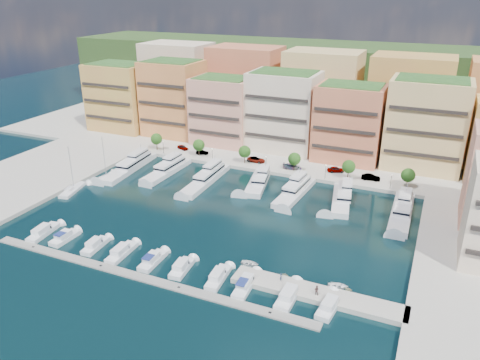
{
  "coord_description": "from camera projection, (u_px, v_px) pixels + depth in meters",
  "views": [
    {
      "loc": [
        45.46,
        -91.6,
        51.98
      ],
      "look_at": [
        1.04,
        9.43,
        6.0
      ],
      "focal_mm": 35.0,
      "sensor_mm": 36.0,
      "label": 1
    }
  ],
  "objects": [
    {
      "name": "ground",
      "position": [
        221.0,
        216.0,
        114.29
      ],
      "size": [
        400.0,
        400.0,
        0.0
      ],
      "primitive_type": "plane",
      "color": "black",
      "rests_on": "ground"
    },
    {
      "name": "north_quay",
      "position": [
        297.0,
        143.0,
        166.68
      ],
      "size": [
        220.0,
        64.0,
        2.0
      ],
      "primitive_type": "cube",
      "color": "#9E998E",
      "rests_on": "ground"
    },
    {
      "name": "west_quay",
      "position": [
        9.0,
        187.0,
        130.57
      ],
      "size": [
        34.0,
        76.0,
        2.0
      ],
      "primitive_type": "cube",
      "color": "#9E998E",
      "rests_on": "ground"
    },
    {
      "name": "hillside",
      "position": [
        329.0,
        112.0,
        207.24
      ],
      "size": [
        240.0,
        40.0,
        58.0
      ],
      "primitive_type": "cube",
      "color": "#193214",
      "rests_on": "ground"
    },
    {
      "name": "south_pontoon",
      "position": [
        139.0,
        277.0,
        90.06
      ],
      "size": [
        72.0,
        2.2,
        0.35
      ],
      "primitive_type": "cube",
      "color": "gray",
      "rests_on": "ground"
    },
    {
      "name": "finger_pier",
      "position": [
        317.0,
        296.0,
        84.55
      ],
      "size": [
        32.0,
        5.0,
        2.0
      ],
      "primitive_type": "cube",
      "color": "#9E998E",
      "rests_on": "ground"
    },
    {
      "name": "apartment_0",
      "position": [
        121.0,
        97.0,
        175.94
      ],
      "size": [
        22.0,
        16.5,
        24.8
      ],
      "color": "#BA7944",
      "rests_on": "north_quay"
    },
    {
      "name": "apartment_1",
      "position": [
        173.0,
        98.0,
        169.07
      ],
      "size": [
        20.0,
        16.5,
        26.8
      ],
      "color": "#DD8749",
      "rests_on": "north_quay"
    },
    {
      "name": "apartment_2",
      "position": [
        223.0,
        111.0,
        160.34
      ],
      "size": [
        20.0,
        15.5,
        22.8
      ],
      "color": "tan",
      "rests_on": "north_quay"
    },
    {
      "name": "apartment_3",
      "position": [
        284.0,
        111.0,
        153.66
      ],
      "size": [
        22.0,
        16.5,
        25.8
      ],
      "color": "beige",
      "rests_on": "north_quay"
    },
    {
      "name": "apartment_4",
      "position": [
        349.0,
        123.0,
        144.17
      ],
      "size": [
        20.0,
        15.5,
        23.8
      ],
      "color": "#D57450",
      "rests_on": "north_quay"
    },
    {
      "name": "apartment_5",
      "position": [
        426.0,
        124.0,
        137.11
      ],
      "size": [
        22.0,
        16.5,
        26.8
      ],
      "color": "tan",
      "rests_on": "north_quay"
    },
    {
      "name": "backblock_0",
      "position": [
        178.0,
        81.0,
        191.1
      ],
      "size": [
        26.0,
        18.0,
        30.0
      ],
      "primitive_type": "cube",
      "color": "beige",
      "rests_on": "north_quay"
    },
    {
      "name": "backblock_1",
      "position": [
        246.0,
        87.0,
        179.96
      ],
      "size": [
        26.0,
        18.0,
        30.0
      ],
      "primitive_type": "cube",
      "color": "#D57450",
      "rests_on": "north_quay"
    },
    {
      "name": "backblock_2",
      "position": [
        322.0,
        93.0,
        168.81
      ],
      "size": [
        26.0,
        18.0,
        30.0
      ],
      "primitive_type": "cube",
      "color": "tan",
      "rests_on": "north_quay"
    },
    {
      "name": "backblock_3",
      "position": [
        409.0,
        101.0,
        157.66
      ],
      "size": [
        26.0,
        18.0,
        30.0
      ],
      "primitive_type": "cube",
      "color": "#BA7944",
      "rests_on": "north_quay"
    },
    {
      "name": "tree_0",
      "position": [
        156.0,
        139.0,
        155.64
      ],
      "size": [
        3.8,
        3.8,
        5.65
      ],
      "color": "#473323",
      "rests_on": "north_quay"
    },
    {
      "name": "tree_1",
      "position": [
        199.0,
        145.0,
        149.69
      ],
      "size": [
        3.8,
        3.8,
        5.65
      ],
      "color": "#473323",
      "rests_on": "north_quay"
    },
    {
      "name": "tree_2",
      "position": [
        245.0,
        152.0,
        143.75
      ],
      "size": [
        3.8,
        3.8,
        5.65
      ],
      "color": "#473323",
      "rests_on": "north_quay"
    },
    {
      "name": "tree_3",
      "position": [
        294.0,
        159.0,
        137.8
      ],
      "size": [
        3.8,
        3.8,
        5.65
      ],
      "color": "#473323",
      "rests_on": "north_quay"
    },
    {
      "name": "tree_4",
      "position": [
        349.0,
        167.0,
        131.86
      ],
      "size": [
        3.8,
        3.8,
        5.65
      ],
      "color": "#473323",
      "rests_on": "north_quay"
    },
    {
      "name": "tree_5",
      "position": [
        408.0,
        175.0,
        125.91
      ],
      "size": [
        3.8,
        3.8,
        5.65
      ],
      "color": "#473323",
      "rests_on": "north_quay"
    },
    {
      "name": "lamppost_0",
      "position": [
        163.0,
        145.0,
        152.56
      ],
      "size": [
        0.3,
        0.3,
        4.2
      ],
      "color": "black",
      "rests_on": "north_quay"
    },
    {
      "name": "lamppost_1",
      "position": [
        212.0,
        152.0,
        145.87
      ],
      "size": [
        0.3,
        0.3,
        4.2
      ],
      "color": "black",
      "rests_on": "north_quay"
    },
    {
      "name": "lamppost_2",
      "position": [
        266.0,
        160.0,
        139.18
      ],
      "size": [
        0.3,
        0.3,
        4.2
      ],
      "color": "black",
      "rests_on": "north_quay"
    },
    {
      "name": "lamppost_3",
      "position": [
        326.0,
        169.0,
        132.5
      ],
      "size": [
        0.3,
        0.3,
        4.2
      ],
      "color": "black",
      "rests_on": "north_quay"
    },
    {
      "name": "lamppost_4",
      "position": [
        391.0,
        179.0,
        125.81
      ],
      "size": [
        0.3,
        0.3,
        4.2
      ],
      "color": "black",
      "rests_on": "north_quay"
    },
    {
      "name": "yacht_0",
      "position": [
        131.0,
        165.0,
        142.93
      ],
      "size": [
        6.86,
        25.78,
        7.3
      ],
      "color": "silver",
      "rests_on": "ground"
    },
    {
      "name": "yacht_1",
      "position": [
        168.0,
        169.0,
        140.19
      ],
      "size": [
        5.25,
        21.19,
        7.3
      ],
      "color": "silver",
      "rests_on": "ground"
    },
    {
      "name": "yacht_2",
      "position": [
        207.0,
        178.0,
        133.72
      ],
      "size": [
        4.92,
        24.46,
        7.3
      ],
      "color": "silver",
      "rests_on": "ground"
    },
    {
      "name": "yacht_3",
      "position": [
        258.0,
        181.0,
        131.14
      ],
      "size": [
        7.84,
        17.66,
        7.3
      ],
      "color": "silver",
      "rests_on": "ground"
    },
    {
      "name": "yacht_4",
      "position": [
        295.0,
        191.0,
        125.48
      ],
      "size": [
        6.14,
        21.08,
        7.3
      ],
      "color": "silver",
      "rests_on": "ground"
    },
    {
      "name": "yacht_5",
      "position": [
        342.0,
        197.0,
        121.44
      ],
      "size": [
        7.7,
        19.83,
        7.3
      ],
      "color": "silver",
      "rests_on": "ground"
    },
    {
      "name": "yacht_6",
      "position": [
        402.0,
        210.0,
        114.42
      ],
      "size": [
        5.06,
        23.02,
        7.3
      ],
      "color": "silver",
      "rests_on": "ground"
    },
    {
      "name": "cruiser_0",
      "position": [
        43.0,
        232.0,
        105.38
      ],
      "size": [
        3.59,
        9.15,
        2.55
      ],
      "color": "silver",
      "rests_on": "ground"
    },
    {
      "name": "cruiser_1",
      "position": [
        65.0,
        238.0,
        103.07
      ],
      "size": [
        2.89,
        7.16,
        2.66
      ],
      "color": "silver",
      "rests_on": "ground"
    },
    {
      "name": "cruiser_2",
      "position": [
        95.0,
        246.0,
        99.95
      ],
      "size": [
        3.04,
        7.48,
        2.55
      ],
      "color": "silver",
      "rests_on": "ground"
    },
    {
      "name": "cruiser_3",
      "position": [
        121.0,
        253.0,
        97.39
      ],
      "size": [
        3.08,
        8.72,
        2.55
      ],
      "color": "silver",
      "rests_on": "ground"
    },
    {
      "name": "cruiser_4",
      "position": [
        153.0,
        261.0,
        94.52
      ],
      "size": [
        2.93,
        7.88,
        2.66
      ],
      "color": "silver",
      "rests_on": "ground"
    },
    {
      "name": "cruiser_5",
      "position": [
        182.0,
        268.0,
        92.03
      ],
      "size": [
        3.31,
        7.46,
        2.55
      ],
      "color": "silver",
      "rests_on": "ground"
    },
    {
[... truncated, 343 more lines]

